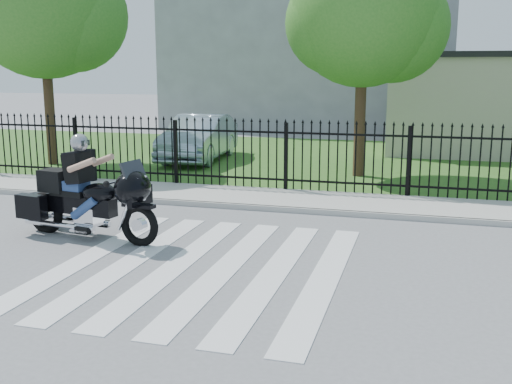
# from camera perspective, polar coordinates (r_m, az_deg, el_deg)

# --- Properties ---
(ground) EXTENTS (120.00, 120.00, 0.00)m
(ground) POSITION_cam_1_polar(r_m,az_deg,el_deg) (9.72, -5.23, -7.09)
(ground) COLOR slate
(ground) RESTS_ON ground
(crosswalk) EXTENTS (5.00, 5.50, 0.01)m
(crosswalk) POSITION_cam_1_polar(r_m,az_deg,el_deg) (9.72, -5.23, -7.05)
(crosswalk) COLOR silver
(crosswalk) RESTS_ON ground
(sidewalk) EXTENTS (40.00, 2.00, 0.12)m
(sidewalk) POSITION_cam_1_polar(r_m,az_deg,el_deg) (14.31, 1.93, -0.68)
(sidewalk) COLOR #ADAAA3
(sidewalk) RESTS_ON ground
(curb) EXTENTS (40.00, 0.12, 0.12)m
(curb) POSITION_cam_1_polar(r_m,az_deg,el_deg) (13.37, 0.90, -1.56)
(curb) COLOR #ADAAA3
(curb) RESTS_ON ground
(grass_strip) EXTENTS (40.00, 12.00, 0.02)m
(grass_strip) POSITION_cam_1_polar(r_m,az_deg,el_deg) (21.08, 6.52, 3.10)
(grass_strip) COLOR #2D5D20
(grass_strip) RESTS_ON ground
(iron_fence) EXTENTS (26.00, 0.04, 1.80)m
(iron_fence) POSITION_cam_1_polar(r_m,az_deg,el_deg) (15.12, 2.87, 3.22)
(iron_fence) COLOR black
(iron_fence) RESTS_ON ground
(tree_left) EXTENTS (4.80, 4.80, 7.58)m
(tree_left) POSITION_cam_1_polar(r_m,az_deg,el_deg) (20.88, -19.69, 16.65)
(tree_left) COLOR #382316
(tree_left) RESTS_ON ground
(tree_mid) EXTENTS (4.20, 4.20, 6.78)m
(tree_mid) POSITION_cam_1_polar(r_m,az_deg,el_deg) (17.74, 10.21, 16.49)
(tree_mid) COLOR #382316
(tree_mid) RESTS_ON ground
(building_tall) EXTENTS (15.00, 10.00, 12.00)m
(building_tall) POSITION_cam_1_polar(r_m,az_deg,el_deg) (35.27, 5.62, 16.29)
(building_tall) COLOR #969A9E
(building_tall) RESTS_ON ground
(motorcycle_rider) EXTENTS (3.01, 1.28, 2.00)m
(motorcycle_rider) POSITION_cam_1_polar(r_m,az_deg,el_deg) (11.53, -15.96, -0.29)
(motorcycle_rider) COLOR black
(motorcycle_rider) RESTS_ON ground
(parked_car) EXTENTS (1.99, 4.82, 1.55)m
(parked_car) POSITION_cam_1_polar(r_m,az_deg,el_deg) (20.69, -5.47, 5.16)
(parked_car) COLOR #97ADBF
(parked_car) RESTS_ON grass_strip
(litter_bin) EXTENTS (0.43, 0.43, 0.85)m
(litter_bin) POSITION_cam_1_polar(r_m,az_deg,el_deg) (16.95, -15.59, 2.50)
(litter_bin) COLOR black
(litter_bin) RESTS_ON sidewalk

